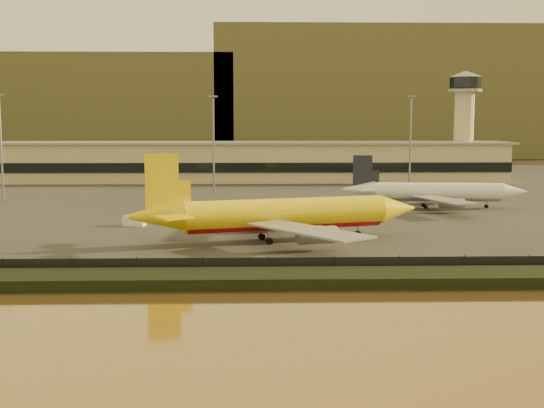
# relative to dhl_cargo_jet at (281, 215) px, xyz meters

# --- Properties ---
(ground) EXTENTS (900.00, 900.00, 0.00)m
(ground) POSITION_rel_dhl_cargo_jet_xyz_m (-4.41, -11.11, -4.38)
(ground) COLOR black
(ground) RESTS_ON ground
(embankment) EXTENTS (320.00, 7.00, 1.40)m
(embankment) POSITION_rel_dhl_cargo_jet_xyz_m (-4.41, -28.11, -3.68)
(embankment) COLOR black
(embankment) RESTS_ON ground
(tarmac) EXTENTS (320.00, 220.00, 0.20)m
(tarmac) POSITION_rel_dhl_cargo_jet_xyz_m (-4.41, 83.89, -4.28)
(tarmac) COLOR #2D2D2D
(tarmac) RESTS_ON ground
(perimeter_fence) EXTENTS (300.00, 0.05, 2.20)m
(perimeter_fence) POSITION_rel_dhl_cargo_jet_xyz_m (-4.41, -24.11, -3.08)
(perimeter_fence) COLOR black
(perimeter_fence) RESTS_ON tarmac
(terminal_building) EXTENTS (202.00, 25.00, 12.60)m
(terminal_building) POSITION_rel_dhl_cargo_jet_xyz_m (-18.94, 114.44, 1.86)
(terminal_building) COLOR tan
(terminal_building) RESTS_ON tarmac
(control_tower) EXTENTS (11.20, 11.20, 35.50)m
(control_tower) POSITION_rel_dhl_cargo_jet_xyz_m (65.59, 119.89, 17.28)
(control_tower) COLOR tan
(control_tower) RESTS_ON tarmac
(apron_light_masts) EXTENTS (152.20, 12.20, 25.40)m
(apron_light_masts) POSITION_rel_dhl_cargo_jet_xyz_m (10.59, 63.89, 11.32)
(apron_light_masts) COLOR slate
(apron_light_masts) RESTS_ON tarmac
(distant_hills) EXTENTS (470.00, 160.00, 70.00)m
(distant_hills) POSITION_rel_dhl_cargo_jet_xyz_m (-25.15, 328.89, 27.00)
(distant_hills) COLOR brown
(distant_hills) RESTS_ON ground
(dhl_cargo_jet) EXTENTS (46.26, 44.31, 14.01)m
(dhl_cargo_jet) POSITION_rel_dhl_cargo_jet_xyz_m (0.00, 0.00, 0.00)
(dhl_cargo_jet) COLOR yellow
(dhl_cargo_jet) RESTS_ON tarmac
(white_narrowbody_jet) EXTENTS (40.04, 38.92, 11.50)m
(white_narrowbody_jet) POSITION_rel_dhl_cargo_jet_xyz_m (35.42, 41.92, -0.75)
(white_narrowbody_jet) COLOR white
(white_narrowbody_jet) RESTS_ON tarmac
(gse_vehicle_yellow) EXTENTS (4.80, 3.61, 1.97)m
(gse_vehicle_yellow) POSITION_rel_dhl_cargo_jet_xyz_m (3.15, 17.71, -3.20)
(gse_vehicle_yellow) COLOR yellow
(gse_vehicle_yellow) RESTS_ON tarmac
(gse_vehicle_white) EXTENTS (4.31, 2.75, 1.79)m
(gse_vehicle_white) POSITION_rel_dhl_cargo_jet_xyz_m (-25.82, 16.99, -3.29)
(gse_vehicle_white) COLOR white
(gse_vehicle_white) RESTS_ON tarmac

